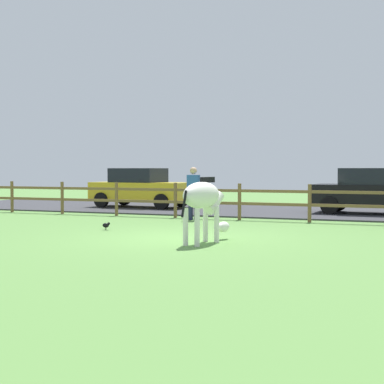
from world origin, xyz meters
name	(u,v)px	position (x,y,z in m)	size (l,w,h in m)	color
ground_plane	(183,238)	(0.00, 0.00, 0.00)	(60.00, 60.00, 0.00)	#5B8C42
parking_asphalt	(276,210)	(0.00, 9.30, 0.03)	(28.00, 7.40, 0.05)	#38383D
paddock_fence	(240,199)	(-0.16, 5.00, 0.65)	(21.79, 0.11, 1.13)	brown
zebra	(204,200)	(0.78, -0.75, 0.93)	(0.70, 1.92, 1.41)	white
crow_on_grass	(106,225)	(-2.51, 0.87, 0.13)	(0.21, 0.10, 0.20)	black
parked_car_black	(373,191)	(3.57, 8.35, 0.84)	(4.07, 2.03, 1.56)	black
parked_car_yellow	(141,187)	(-5.32, 8.48, 0.84)	(4.10, 2.08, 1.56)	yellow
visitor_right_of_tree	(193,191)	(-1.46, 4.39, 0.91)	(0.36, 0.23, 1.64)	#232847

